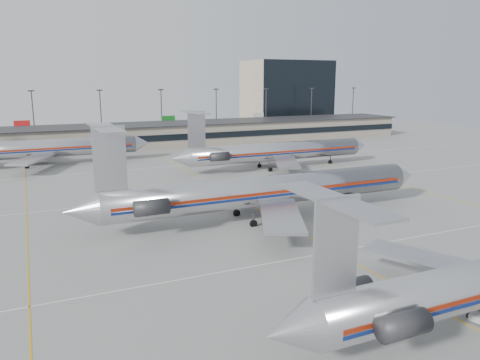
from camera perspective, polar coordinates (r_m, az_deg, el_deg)
ground at (r=44.70m, az=19.14°, el=-12.41°), size 260.00×260.00×0.00m
apron_markings at (r=51.73m, az=11.46°, el=-8.54°), size 160.00×0.15×0.02m
terminal at (r=130.98m, az=-11.66°, el=5.35°), size 162.00×17.00×6.25m
light_mast_row at (r=144.15m, az=-13.03°, el=8.06°), size 163.60×0.40×15.28m
distant_building at (r=181.43m, az=5.66°, el=10.32°), size 30.00×20.00×25.00m
jet_second_row at (r=61.16m, az=2.43°, el=-1.33°), size 50.48×29.72×13.21m
jet_third_row at (r=96.62m, az=4.14°, el=3.49°), size 45.26×27.84×12.38m
jet_back_row at (r=108.53m, az=-23.58°, el=3.52°), size 46.77×28.77×12.79m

